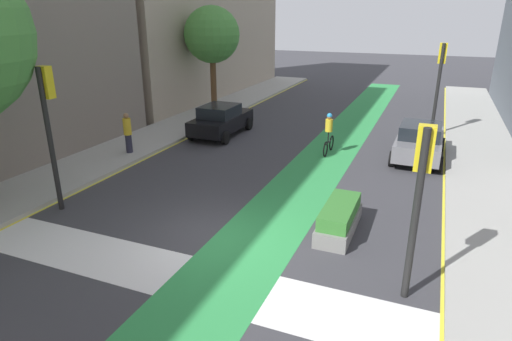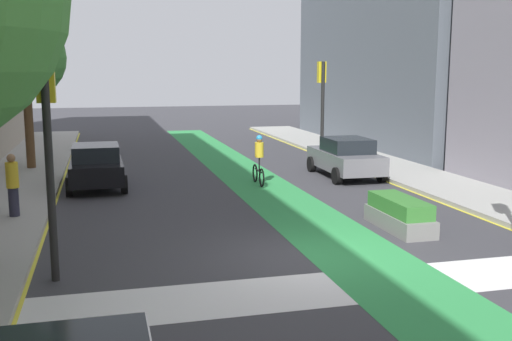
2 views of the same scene
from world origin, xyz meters
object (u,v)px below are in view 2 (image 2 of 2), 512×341
object	(u,v)px
cyclist_in_lane	(259,159)
traffic_signal_near_left	(47,124)
pedestrian_sidewalk_left_a	(13,184)
car_black_left_far	(96,165)
traffic_signal_far_right	(322,92)
car_grey_right_far	(346,157)
median_planter	(400,214)
street_tree_far	(25,58)

from	to	relation	value
cyclist_in_lane	traffic_signal_near_left	bearing A→B (deg)	-126.54
cyclist_in_lane	pedestrian_sidewalk_left_a	bearing A→B (deg)	-155.74
traffic_signal_near_left	pedestrian_sidewalk_left_a	world-z (taller)	traffic_signal_near_left
car_black_left_far	cyclist_in_lane	world-z (taller)	cyclist_in_lane
traffic_signal_far_right	cyclist_in_lane	world-z (taller)	traffic_signal_far_right
car_black_left_far	pedestrian_sidewalk_left_a	world-z (taller)	pedestrian_sidewalk_left_a
traffic_signal_near_left	traffic_signal_far_right	xyz separation A→B (m)	(10.74, 13.55, 0.06)
traffic_signal_far_right	car_black_left_far	world-z (taller)	traffic_signal_far_right
traffic_signal_near_left	cyclist_in_lane	distance (m)	11.23
car_grey_right_far	median_planter	world-z (taller)	car_grey_right_far
traffic_signal_near_left	car_grey_right_far	distance (m)	14.28
median_planter	traffic_signal_near_left	bearing A→B (deg)	-168.21
car_grey_right_far	traffic_signal_near_left	bearing A→B (deg)	-137.03
car_grey_right_far	pedestrian_sidewalk_left_a	world-z (taller)	pedestrian_sidewalk_left_a
cyclist_in_lane	street_tree_far	world-z (taller)	street_tree_far
traffic_signal_far_right	car_black_left_far	distance (m)	10.93
traffic_signal_near_left	car_grey_right_far	xyz separation A→B (m)	(10.31, 9.60, -2.34)
street_tree_far	median_planter	world-z (taller)	street_tree_far
median_planter	car_grey_right_far	bearing A→B (deg)	77.53
traffic_signal_far_right	median_planter	distance (m)	12.28
traffic_signal_far_right	street_tree_far	world-z (taller)	street_tree_far
traffic_signal_far_right	car_grey_right_far	size ratio (longest dim) A/B	1.09
cyclist_in_lane	pedestrian_sidewalk_left_a	xyz separation A→B (m)	(-8.01, -3.61, 0.08)
car_black_left_far	street_tree_far	bearing A→B (deg)	121.58
traffic_signal_near_left	median_planter	world-z (taller)	traffic_signal_near_left
car_black_left_far	car_grey_right_far	bearing A→B (deg)	-1.31
traffic_signal_far_right	cyclist_in_lane	xyz separation A→B (m)	(-4.18, -4.69, -2.23)
car_grey_right_far	car_black_left_far	distance (m)	9.56
cyclist_in_lane	median_planter	size ratio (longest dim) A/B	0.74
street_tree_far	pedestrian_sidewalk_left_a	bearing A→B (deg)	-86.89
car_grey_right_far	street_tree_far	bearing A→B (deg)	159.43
pedestrian_sidewalk_left_a	cyclist_in_lane	bearing A→B (deg)	24.26
pedestrian_sidewalk_left_a	median_planter	size ratio (longest dim) A/B	0.71
median_planter	car_black_left_far	bearing A→B (deg)	134.28
street_tree_far	traffic_signal_far_right	bearing A→B (deg)	-2.95
median_planter	street_tree_far	bearing A→B (deg)	130.30
traffic_signal_near_left	pedestrian_sidewalk_left_a	bearing A→B (deg)	105.51
traffic_signal_far_right	pedestrian_sidewalk_left_a	xyz separation A→B (m)	(-12.20, -8.31, -2.15)
traffic_signal_near_left	median_planter	xyz separation A→B (m)	(8.58, 1.79, -2.74)
cyclist_in_lane	street_tree_far	size ratio (longest dim) A/B	0.30
traffic_signal_far_right	car_grey_right_far	distance (m)	4.64
pedestrian_sidewalk_left_a	median_planter	bearing A→B (deg)	-18.97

